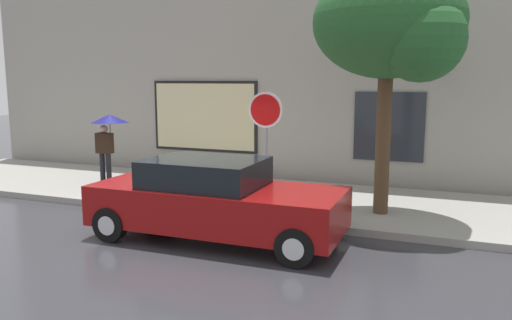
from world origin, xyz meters
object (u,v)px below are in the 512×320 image
parked_car (215,200)px  stop_sign (266,127)px  fire_hydrant (156,180)px  pedestrian_with_umbrella (108,128)px  street_tree (394,26)px

parked_car → stop_sign: size_ratio=1.83×
stop_sign → parked_car: bearing=-98.5°
fire_hydrant → stop_sign: bearing=-2.2°
stop_sign → fire_hydrant: bearing=177.8°
pedestrian_with_umbrella → stop_sign: 5.06m
fire_hydrant → street_tree: bearing=3.4°
pedestrian_with_umbrella → street_tree: size_ratio=0.37×
pedestrian_with_umbrella → street_tree: street_tree is taller
parked_car → stop_sign: bearing=81.5°
fire_hydrant → street_tree: 6.33m
fire_hydrant → stop_sign: 3.14m
parked_car → fire_hydrant: 3.24m
fire_hydrant → pedestrian_with_umbrella: pedestrian_with_umbrella is taller
parked_car → street_tree: size_ratio=0.92×
street_tree → stop_sign: bearing=-170.4°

